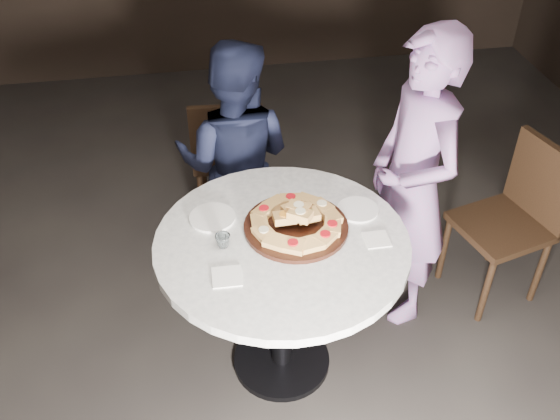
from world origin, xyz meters
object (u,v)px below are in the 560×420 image
object	(u,v)px
diner_teal	(413,185)
serving_board	(296,227)
focaccia_pile	(296,219)
water_glass	(223,241)
diner_navy	(235,162)
chair_far	(228,152)
table	(282,266)
chair_right	(517,212)

from	to	relation	value
diner_teal	serving_board	bearing A→B (deg)	-79.18
serving_board	focaccia_pile	distance (m)	0.04
water_glass	diner_navy	size ratio (longest dim) A/B	0.05
water_glass	diner_teal	xyz separation A→B (m)	(0.99, 0.34, -0.06)
water_glass	chair_far	distance (m)	1.30
serving_board	water_glass	world-z (taller)	water_glass
table	serving_board	bearing A→B (deg)	40.43
water_glass	chair_right	world-z (taller)	chair_right
table	focaccia_pile	xyz separation A→B (m)	(0.08, 0.07, 0.21)
diner_navy	water_glass	bearing A→B (deg)	98.43
water_glass	diner_navy	world-z (taller)	diner_navy
table	chair_far	world-z (taller)	chair_far
chair_right	diner_navy	bearing A→B (deg)	-123.17
chair_right	diner_navy	xyz separation A→B (m)	(-1.50, 0.50, 0.17)
table	diner_teal	bearing A→B (deg)	24.82
table	diner_navy	world-z (taller)	diner_navy
focaccia_pile	diner_teal	distance (m)	0.71
chair_right	table	bearing A→B (deg)	-90.06
serving_board	water_glass	distance (m)	0.35
serving_board	chair_far	world-z (taller)	chair_far
chair_far	diner_navy	size ratio (longest dim) A/B	0.65
water_glass	chair_right	size ratio (longest dim) A/B	0.07
table	diner_teal	size ratio (longest dim) A/B	0.85
table	chair_right	bearing A→B (deg)	14.75
diner_teal	water_glass	bearing A→B (deg)	-83.00
focaccia_pile	water_glass	bearing A→B (deg)	-168.83
water_glass	chair_far	xyz separation A→B (m)	(0.13, 1.24, -0.36)
chair_far	diner_navy	xyz separation A→B (m)	(0.01, -0.38, 0.18)
serving_board	water_glass	size ratio (longest dim) A/B	6.96
table	focaccia_pile	distance (m)	0.24
water_glass	focaccia_pile	bearing A→B (deg)	11.17
serving_board	chair_far	size ratio (longest dim) A/B	0.51
water_glass	serving_board	bearing A→B (deg)	10.94
diner_navy	serving_board	bearing A→B (deg)	121.65
serving_board	chair_far	bearing A→B (deg)	99.84
serving_board	table	bearing A→B (deg)	-139.57
diner_navy	diner_teal	distance (m)	1.00
chair_right	diner_navy	world-z (taller)	diner_navy
chair_right	diner_teal	world-z (taller)	diner_teal
table	water_glass	xyz separation A→B (m)	(-0.26, -0.00, 0.19)
table	diner_navy	xyz separation A→B (m)	(-0.12, 0.86, 0.02)
serving_board	diner_teal	bearing A→B (deg)	22.64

